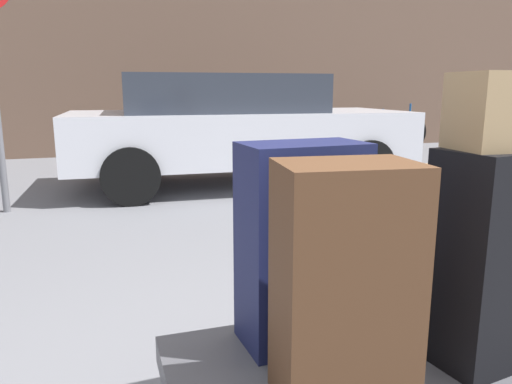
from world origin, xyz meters
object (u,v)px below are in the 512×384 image
(bollard_kerb_near, at_px, (330,143))
(bollard_kerb_far, at_px, (484,138))
(bollard_kerb_mid, at_px, (399,141))
(suitcase_black_front_right, at_px, (487,259))
(parked_car, at_px, (235,127))
(duffel_bag_tan_topmost_pile, at_px, (502,111))
(suitcase_navy_front_left, at_px, (301,244))
(suitcase_brown_rear_right, at_px, (344,288))
(bicycle_leaning, at_px, (390,133))
(suitcase_tan_center, at_px, (448,247))

(bollard_kerb_near, xyz_separation_m, bollard_kerb_far, (3.18, 0.00, 0.00))
(bollard_kerb_mid, xyz_separation_m, bollard_kerb_far, (1.85, 0.00, 0.00))
(suitcase_black_front_right, distance_m, parked_car, 4.98)
(suitcase_black_front_right, relative_size, bollard_kerb_far, 0.98)
(suitcase_black_front_right, xyz_separation_m, bollard_kerb_near, (2.49, 6.12, -0.33))
(duffel_bag_tan_topmost_pile, height_order, bollard_kerb_mid, duffel_bag_tan_topmost_pile)
(suitcase_navy_front_left, relative_size, parked_car, 0.16)
(suitcase_brown_rear_right, xyz_separation_m, suitcase_navy_front_left, (0.04, 0.38, 0.01))
(duffel_bag_tan_topmost_pile, bearing_deg, bollard_kerb_mid, 62.95)
(duffel_bag_tan_topmost_pile, bearing_deg, suitcase_black_front_right, 0.00)
(duffel_bag_tan_topmost_pile, height_order, bollard_kerb_near, duffel_bag_tan_topmost_pile)
(suitcase_navy_front_left, xyz_separation_m, bollard_kerb_mid, (4.33, 5.81, -0.34))
(suitcase_brown_rear_right, bearing_deg, bollard_kerb_far, 51.55)
(suitcase_brown_rear_right, distance_m, bicycle_leaning, 9.05)
(suitcase_black_front_right, relative_size, bollard_kerb_mid, 0.98)
(suitcase_black_front_right, bearing_deg, suitcase_tan_center, 66.65)
(suitcase_brown_rear_right, distance_m, parked_car, 5.13)
(suitcase_navy_front_left, xyz_separation_m, parked_car, (1.04, 4.64, 0.06))
(bollard_kerb_near, relative_size, bollard_kerb_mid, 1.00)
(suitcase_navy_front_left, xyz_separation_m, duffel_bag_tan_topmost_pile, (0.52, -0.32, 0.47))
(bollard_kerb_mid, bearing_deg, parked_car, -160.40)
(suitcase_navy_front_left, height_order, bollard_kerb_far, suitcase_navy_front_left)
(bollard_kerb_far, bearing_deg, bollard_kerb_near, 180.00)
(suitcase_tan_center, xyz_separation_m, bollard_kerb_far, (5.60, 5.85, -0.28))
(bollard_kerb_mid, bearing_deg, suitcase_brown_rear_right, -125.22)
(suitcase_tan_center, bearing_deg, bollard_kerb_far, 48.37)
(suitcase_black_front_right, distance_m, suitcase_tan_center, 0.28)
(suitcase_brown_rear_right, height_order, suitcase_tan_center, suitcase_brown_rear_right)
(suitcase_black_front_right, height_order, suitcase_tan_center, suitcase_black_front_right)
(suitcase_navy_front_left, height_order, bollard_kerb_near, suitcase_navy_front_left)
(duffel_bag_tan_topmost_pile, distance_m, bollard_kerb_mid, 7.26)
(bicycle_leaning, distance_m, bollard_kerb_far, 1.75)
(suitcase_brown_rear_right, xyz_separation_m, bicycle_leaning, (5.05, 7.50, -0.32))
(bollard_kerb_far, bearing_deg, bollard_kerb_mid, 180.00)
(suitcase_black_front_right, distance_m, bollard_kerb_far, 8.35)
(parked_car, bearing_deg, suitcase_navy_front_left, -102.68)
(suitcase_black_front_right, relative_size, parked_car, 0.16)
(duffel_bag_tan_topmost_pile, bearing_deg, bollard_kerb_far, 52.09)
(duffel_bag_tan_topmost_pile, distance_m, bollard_kerb_far, 8.39)
(bollard_kerb_far, bearing_deg, suitcase_tan_center, -133.73)
(suitcase_brown_rear_right, relative_size, parked_car, 0.16)
(suitcase_tan_center, bearing_deg, bicycle_leaning, 60.35)
(suitcase_navy_front_left, xyz_separation_m, bollard_kerb_near, (3.00, 5.81, -0.34))
(suitcase_navy_front_left, xyz_separation_m, bicycle_leaning, (5.02, 7.12, -0.33))
(bicycle_leaning, height_order, bollard_kerb_mid, bicycle_leaning)
(suitcase_brown_rear_right, xyz_separation_m, parked_car, (1.08, 5.02, 0.07))
(parked_car, distance_m, bicycle_leaning, 4.70)
(suitcase_black_front_right, bearing_deg, bollard_kerb_far, 38.81)
(bicycle_leaning, relative_size, bollard_kerb_far, 2.43)
(suitcase_black_front_right, height_order, bollard_kerb_far, suitcase_black_front_right)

